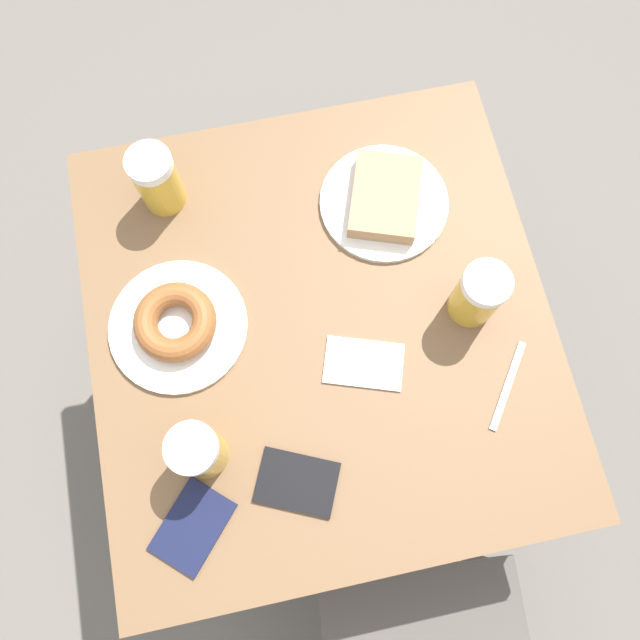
{
  "coord_description": "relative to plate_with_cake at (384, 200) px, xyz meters",
  "views": [
    {
      "loc": [
        0.06,
        0.29,
        1.77
      ],
      "look_at": [
        0.0,
        0.0,
        0.77
      ],
      "focal_mm": 35.0,
      "sensor_mm": 36.0,
      "label": 1
    }
  ],
  "objects": [
    {
      "name": "beer_mug_center",
      "position": [
        0.39,
        -0.09,
        0.05
      ],
      "size": [
        0.08,
        0.08,
        0.13
      ],
      "color": "gold",
      "rests_on": "table"
    },
    {
      "name": "table",
      "position": [
        0.16,
        0.2,
        -0.09
      ],
      "size": [
        0.79,
        0.84,
        0.75
      ],
      "color": "brown",
      "rests_on": "ground_plane"
    },
    {
      "name": "ground_plane",
      "position": [
        0.16,
        0.2,
        -0.76
      ],
      "size": [
        8.0,
        8.0,
        0.0
      ],
      "primitive_type": "plane",
      "color": "#666059"
    },
    {
      "name": "plate_with_cake",
      "position": [
        0.0,
        0.0,
        0.0
      ],
      "size": [
        0.23,
        0.23,
        0.04
      ],
      "color": "white",
      "rests_on": "table"
    },
    {
      "name": "plate_with_donut",
      "position": [
        0.4,
        0.15,
        0.0
      ],
      "size": [
        0.24,
        0.24,
        0.05
      ],
      "color": "white",
      "rests_on": "table"
    },
    {
      "name": "fork",
      "position": [
        -0.12,
        0.37,
        -0.02
      ],
      "size": [
        0.1,
        0.14,
        0.0
      ],
      "rotation": [
        0.0,
        0.0,
        5.67
      ],
      "color": "silver",
      "rests_on": "table"
    },
    {
      "name": "passport_near_edge",
      "position": [
        0.25,
        0.45,
        -0.01
      ],
      "size": [
        0.15,
        0.13,
        0.01
      ],
      "rotation": [
        0.0,
        0.0,
        1.15
      ],
      "color": "black",
      "rests_on": "table"
    },
    {
      "name": "beer_mug_left",
      "position": [
        0.39,
        0.38,
        0.05
      ],
      "size": [
        0.08,
        0.08,
        0.13
      ],
      "color": "gold",
      "rests_on": "table"
    },
    {
      "name": "passport_far_edge",
      "position": [
        0.42,
        0.48,
        -0.01
      ],
      "size": [
        0.15,
        0.15,
        0.01
      ],
      "rotation": [
        0.0,
        0.0,
        2.41
      ],
      "color": "#141938",
      "rests_on": "table"
    },
    {
      "name": "beer_mug_right",
      "position": [
        -0.1,
        0.22,
        0.05
      ],
      "size": [
        0.08,
        0.08,
        0.13
      ],
      "color": "gold",
      "rests_on": "table"
    },
    {
      "name": "napkin_folded",
      "position": [
        0.1,
        0.28,
        -0.01
      ],
      "size": [
        0.15,
        0.12,
        0.0
      ],
      "rotation": [
        0.0,
        0.0,
        5.96
      ],
      "color": "white",
      "rests_on": "table"
    }
  ]
}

